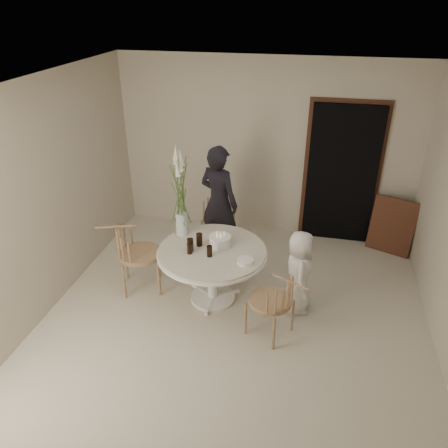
% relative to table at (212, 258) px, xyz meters
% --- Properties ---
extents(ground, '(4.50, 4.50, 0.00)m').
position_rel_table_xyz_m(ground, '(0.35, -0.25, -0.62)').
color(ground, beige).
rests_on(ground, ground).
extents(room_shell, '(4.50, 4.50, 4.50)m').
position_rel_table_xyz_m(room_shell, '(0.35, -0.25, 1.00)').
color(room_shell, white).
rests_on(room_shell, ground).
extents(doorway, '(1.00, 0.10, 2.10)m').
position_rel_table_xyz_m(doorway, '(1.50, 1.94, 0.43)').
color(doorway, black).
rests_on(doorway, ground).
extents(door_trim, '(1.12, 0.03, 2.22)m').
position_rel_table_xyz_m(door_trim, '(1.50, 1.98, 0.49)').
color(door_trim, '#5D2C1F').
rests_on(door_trim, ground).
extents(table, '(1.33, 1.33, 0.73)m').
position_rel_table_xyz_m(table, '(0.00, 0.00, 0.00)').
color(table, white).
rests_on(table, ground).
extents(picture_frame, '(0.65, 0.41, 0.83)m').
position_rel_table_xyz_m(picture_frame, '(2.30, 1.70, -0.20)').
color(picture_frame, '#5D2C1F').
rests_on(picture_frame, ground).
extents(chair_far, '(0.53, 0.57, 0.89)m').
position_rel_table_xyz_m(chair_far, '(-0.20, 1.22, -0.04)').
color(chair_far, '#9F8456').
rests_on(chair_far, ground).
extents(chair_right, '(0.61, 0.60, 0.83)m').
position_rel_table_xyz_m(chair_right, '(0.88, -0.52, -0.08)').
color(chair_right, '#9F8456').
rests_on(chair_right, ground).
extents(chair_left, '(0.67, 0.64, 0.94)m').
position_rel_table_xyz_m(chair_left, '(-1.08, 0.00, -0.00)').
color(chair_left, '#9F8456').
rests_on(chair_left, ground).
extents(girl, '(0.72, 0.61, 1.66)m').
position_rel_table_xyz_m(girl, '(-0.17, 1.10, 0.22)').
color(girl, black).
rests_on(girl, ground).
extents(boy, '(0.42, 0.57, 1.07)m').
position_rel_table_xyz_m(boy, '(1.04, 0.03, -0.08)').
color(boy, silver).
rests_on(boy, ground).
extents(birthday_cake, '(0.27, 0.27, 0.18)m').
position_rel_table_xyz_m(birthday_cake, '(0.07, 0.11, 0.18)').
color(birthday_cake, white).
rests_on(birthday_cake, table).
extents(cola_tumbler_a, '(0.07, 0.07, 0.13)m').
position_rel_table_xyz_m(cola_tumbler_a, '(-0.24, -0.14, 0.18)').
color(cola_tumbler_a, black).
rests_on(cola_tumbler_a, table).
extents(cola_tumbler_b, '(0.07, 0.07, 0.14)m').
position_rel_table_xyz_m(cola_tumbler_b, '(0.01, -0.15, 0.18)').
color(cola_tumbler_b, black).
rests_on(cola_tumbler_b, table).
extents(cola_tumbler_c, '(0.08, 0.08, 0.16)m').
position_rel_table_xyz_m(cola_tumbler_c, '(-0.25, -0.08, 0.19)').
color(cola_tumbler_c, black).
rests_on(cola_tumbler_c, table).
extents(cola_tumbler_d, '(0.09, 0.09, 0.16)m').
position_rel_table_xyz_m(cola_tumbler_d, '(-0.17, 0.06, 0.20)').
color(cola_tumbler_d, black).
rests_on(cola_tumbler_d, table).
extents(plate_stack, '(0.22, 0.22, 0.05)m').
position_rel_table_xyz_m(plate_stack, '(0.44, -0.20, 0.14)').
color(plate_stack, white).
rests_on(plate_stack, table).
extents(flower_vase, '(0.16, 0.16, 1.18)m').
position_rel_table_xyz_m(flower_vase, '(-0.46, 0.30, 0.67)').
color(flower_vase, silver).
rests_on(flower_vase, table).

